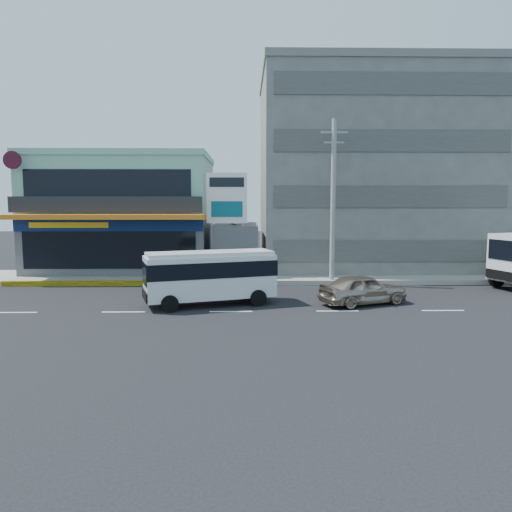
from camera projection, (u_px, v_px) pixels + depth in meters
The scene contains 11 objects.
ground at pixel (231, 312), 23.29m from camera, with size 120.00×120.00×0.00m, color black.
sidewalk at pixel (311, 277), 32.81m from camera, with size 70.00×5.00×0.30m, color gray.
shop_building at pixel (127, 216), 36.53m from camera, with size 12.40×11.70×8.00m.
concrete_building at pixel (369, 176), 37.60m from camera, with size 16.00×12.00×14.00m, color gray.
gap_structure at pixel (236, 249), 35.01m from camera, with size 3.00×6.00×3.50m, color #3F3F44.
satellite_dish at pixel (235, 224), 33.81m from camera, with size 1.50×1.50×0.15m, color slate.
billboard at pixel (227, 204), 31.86m from camera, with size 2.60×0.18×6.90m.
utility_pole_near at pixel (333, 200), 30.18m from camera, with size 1.60×0.30×10.00m.
minibus at pixel (210, 273), 24.58m from camera, with size 6.69×3.85×2.66m.
sedan at pixel (363, 289), 24.85m from camera, with size 1.80×4.47×1.52m, color tan.
motorcycle_rider at pixel (162, 280), 28.01m from camera, with size 1.76×0.93×2.15m.
Camera 1 is at (0.70, -22.87, 5.22)m, focal length 35.00 mm.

